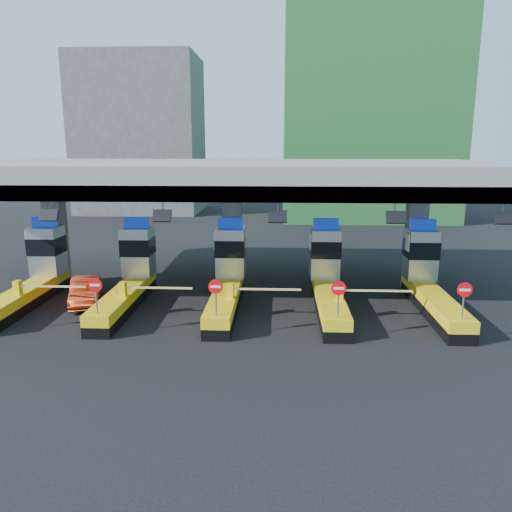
{
  "coord_description": "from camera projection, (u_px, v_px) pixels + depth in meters",
  "views": [
    {
      "loc": [
        2.57,
        -24.1,
        7.9
      ],
      "look_at": [
        1.44,
        0.0,
        2.51
      ],
      "focal_mm": 35.0,
      "sensor_mm": 36.0,
      "label": 1
    }
  ],
  "objects": [
    {
      "name": "toll_lane_far_right",
      "position": [
        428.0,
        278.0,
        24.85
      ],
      "size": [
        4.43,
        8.0,
        4.16
      ],
      "color": "black",
      "rests_on": "ground"
    },
    {
      "name": "toll_lane_right",
      "position": [
        327.0,
        277.0,
        25.08
      ],
      "size": [
        4.43,
        8.0,
        4.16
      ],
      "color": "black",
      "rests_on": "ground"
    },
    {
      "name": "toll_canopy",
      "position": [
        232.0,
        179.0,
        26.8
      ],
      "size": [
        28.0,
        12.09,
        7.0
      ],
      "color": "slate",
      "rests_on": "ground"
    },
    {
      "name": "ground",
      "position": [
        228.0,
        304.0,
        25.34
      ],
      "size": [
        120.0,
        120.0,
        0.0
      ],
      "primitive_type": "plane",
      "color": "black",
      "rests_on": "ground"
    },
    {
      "name": "bg_building_concrete",
      "position": [
        140.0,
        135.0,
        59.12
      ],
      "size": [
        14.0,
        10.0,
        18.0
      ],
      "primitive_type": "cube",
      "color": "#4C4C49",
      "rests_on": "ground"
    },
    {
      "name": "red_car",
      "position": [
        86.0,
        291.0,
        25.31
      ],
      "size": [
        2.45,
        4.14,
        1.29
      ],
      "primitive_type": "imported",
      "rotation": [
        0.0,
        0.0,
        0.3
      ],
      "color": "#9D230C",
      "rests_on": "ground"
    },
    {
      "name": "toll_lane_center",
      "position": [
        228.0,
        276.0,
        25.3
      ],
      "size": [
        4.43,
        8.0,
        4.16
      ],
      "color": "black",
      "rests_on": "ground"
    },
    {
      "name": "toll_lane_left",
      "position": [
        131.0,
        275.0,
        25.53
      ],
      "size": [
        4.43,
        8.0,
        4.16
      ],
      "color": "black",
      "rests_on": "ground"
    },
    {
      "name": "bg_building_scaffold",
      "position": [
        369.0,
        86.0,
        52.94
      ],
      "size": [
        18.0,
        12.0,
        28.0
      ],
      "primitive_type": "cube",
      "color": "#1E5926",
      "rests_on": "ground"
    },
    {
      "name": "toll_lane_far_left",
      "position": [
        36.0,
        274.0,
        25.76
      ],
      "size": [
        4.43,
        8.0,
        4.16
      ],
      "color": "black",
      "rests_on": "ground"
    }
  ]
}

